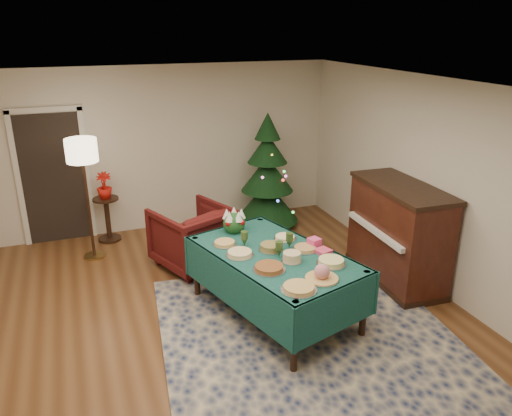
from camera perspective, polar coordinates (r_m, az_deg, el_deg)
name	(u,v)px	position (r m, az deg, el deg)	size (l,w,h in m)	color
room_shell	(215,227)	(5.12, -4.74, -2.13)	(7.00, 7.00, 7.00)	#593319
doorway	(53,175)	(8.35, -22.17, 3.54)	(1.08, 0.04, 2.16)	black
rug	(322,360)	(5.48, 7.58, -16.81)	(3.20, 4.20, 0.02)	#132049
buffet_table	(275,266)	(5.85, 2.14, -6.63)	(1.76, 2.34, 0.81)	black
platter_0	(299,288)	(5.03, 4.92, -9.11)	(0.37, 0.37, 0.05)	silver
platter_1	(322,274)	(5.23, 7.54, -7.45)	(0.36, 0.36, 0.18)	silver
platter_2	(331,262)	(5.56, 8.58, -6.12)	(0.33, 0.33, 0.07)	silver
platter_3	(269,268)	(5.39, 1.51, -6.87)	(0.36, 0.36, 0.06)	silver
platter_4	(292,257)	(5.57, 4.12, -5.64)	(0.23, 0.23, 0.11)	silver
platter_5	(305,249)	(5.87, 5.61, -4.63)	(0.30, 0.30, 0.05)	silver
platter_6	(240,254)	(5.71, -1.87, -5.23)	(0.32, 0.32, 0.06)	silver
platter_7	(271,247)	(5.84, 1.69, -4.51)	(0.28, 0.28, 0.08)	silver
platter_8	(285,238)	(6.14, 3.33, -3.40)	(0.28, 0.28, 0.05)	silver
platter_9	(225,243)	(5.99, -3.61, -4.04)	(0.29, 0.29, 0.05)	silver
goblet_0	(244,238)	(5.91, -1.34, -3.48)	(0.09, 0.09, 0.19)	#2D471E
goblet_1	(289,240)	(5.88, 3.84, -3.65)	(0.09, 0.09, 0.19)	#2D471E
goblet_2	(279,249)	(5.65, 2.65, -4.68)	(0.09, 0.09, 0.19)	#2D471E
napkin_stack	(323,251)	(5.83, 7.67, -4.91)	(0.16, 0.16, 0.04)	#E53F64
gift_box	(314,243)	(5.95, 6.67, -3.95)	(0.13, 0.13, 0.11)	#F44383
centerpiece	(234,221)	(6.31, -2.52, -1.51)	(0.29, 0.29, 0.34)	#1E4C1E
armchair	(193,234)	(7.15, -7.27, -2.94)	(0.95, 0.89, 0.98)	#49100F
floor_lamp	(82,158)	(7.40, -19.23, 5.42)	(0.44, 0.44, 1.81)	#A57F3F
side_table	(108,220)	(8.31, -16.57, -1.30)	(0.40, 0.40, 0.72)	black
potted_plant	(105,191)	(8.15, -16.91, 1.86)	(0.23, 0.41, 0.23)	red
christmas_tree	(267,176)	(8.40, 1.29, 3.63)	(1.34, 1.34, 1.95)	black
piano	(398,234)	(6.91, 15.89, -2.93)	(0.81, 1.59, 1.35)	black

